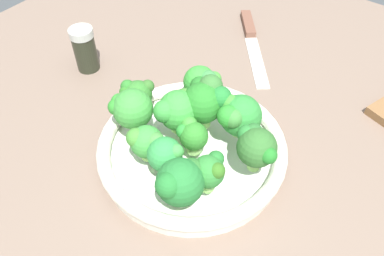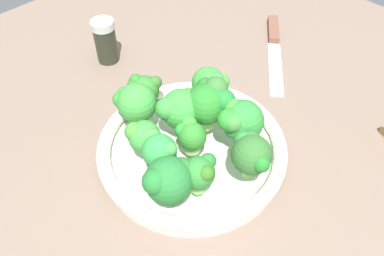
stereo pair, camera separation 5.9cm
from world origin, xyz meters
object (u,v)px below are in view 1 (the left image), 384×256
object	(u,v)px
broccoli_floret_1	(165,155)
broccoli_floret_9	(137,94)
broccoli_floret_10	(193,135)
bowl	(192,149)
broccoli_floret_11	(202,82)
pepper_shaker	(85,49)
broccoli_floret_5	(205,100)
broccoli_floret_8	(181,181)
broccoli_floret_3	(256,146)
broccoli_floret_2	(131,109)
broccoli_floret_0	(178,110)
broccoli_floret_4	(146,142)
broccoli_floret_7	(238,115)
knife	(251,36)
broccoli_floret_6	(209,171)

from	to	relation	value
broccoli_floret_1	broccoli_floret_9	xyz separation A→B (cm)	(7.06, 11.47, 0.15)
broccoli_floret_10	bowl	bearing A→B (deg)	39.32
broccoli_floret_11	bowl	bearing A→B (deg)	-153.46
broccoli_floret_10	pepper_shaker	world-z (taller)	broccoli_floret_10
broccoli_floret_5	broccoli_floret_8	xyz separation A→B (cm)	(-13.88, -5.89, -0.94)
broccoli_floret_3	broccoli_floret_11	distance (cm)	15.97
broccoli_floret_1	broccoli_floret_2	world-z (taller)	broccoli_floret_2
broccoli_floret_0	broccoli_floret_2	bearing A→B (deg)	128.31
broccoli_floret_2	broccoli_floret_5	world-z (taller)	broccoli_floret_5
broccoli_floret_2	broccoli_floret_11	world-z (taller)	broccoli_floret_2
broccoli_floret_8	broccoli_floret_11	size ratio (longest dim) A/B	1.13
broccoli_floret_2	broccoli_floret_11	distance (cm)	12.80
broccoli_floret_5	broccoli_floret_3	bearing A→B (deg)	-106.41
broccoli_floret_3	broccoli_floret_4	world-z (taller)	broccoli_floret_3
bowl	broccoli_floret_5	xyz separation A→B (cm)	(4.60, 0.87, 6.84)
broccoli_floret_7	broccoli_floret_9	world-z (taller)	broccoli_floret_7
broccoli_floret_9	broccoli_floret_0	bearing A→B (deg)	-84.49
broccoli_floret_10	broccoli_floret_11	size ratio (longest dim) A/B	0.78
broccoli_floret_9	knife	xyz separation A→B (cm)	(34.66, -1.56, -7.11)
broccoli_floret_6	broccoli_floret_9	xyz separation A→B (cm)	(5.83, 18.15, -0.02)
pepper_shaker	broccoli_floret_4	bearing A→B (deg)	-115.13
broccoli_floret_7	broccoli_floret_11	world-z (taller)	broccoli_floret_7
broccoli_floret_7	broccoli_floret_10	distance (cm)	7.62
knife	broccoli_floret_10	bearing A→B (deg)	-163.72
broccoli_floret_3	knife	distance (cm)	39.68
broccoli_floret_9	broccoli_floret_10	world-z (taller)	broccoli_floret_9
knife	broccoli_floret_0	bearing A→B (deg)	-169.76
broccoli_floret_0	pepper_shaker	world-z (taller)	broccoli_floret_0
broccoli_floret_2	broccoli_floret_11	xyz separation A→B (cm)	(11.86, -4.78, -0.46)
broccoli_floret_0	broccoli_floret_8	world-z (taller)	same
pepper_shaker	broccoli_floret_5	bearing A→B (deg)	-93.35
broccoli_floret_7	broccoli_floret_9	xyz separation A→B (cm)	(-5.13, 15.82, -0.39)
broccoli_floret_1	broccoli_floret_4	xyz separation A→B (cm)	(0.30, 3.71, -0.02)
bowl	broccoli_floret_11	distance (cm)	11.20
broccoli_floret_3	broccoli_floret_11	size ratio (longest dim) A/B	1.08
broccoli_floret_3	broccoli_floret_11	bearing A→B (deg)	63.54
broccoli_floret_2	broccoli_floret_9	size ratio (longest dim) A/B	1.27
broccoli_floret_0	broccoli_floret_4	xyz separation A→B (cm)	(-7.50, -0.08, -0.51)
broccoli_floret_8	broccoli_floret_9	world-z (taller)	broccoli_floret_8
bowl	broccoli_floret_10	world-z (taller)	broccoli_floret_10
broccoli_floret_7	broccoli_floret_2	bearing A→B (deg)	122.66
broccoli_floret_9	broccoli_floret_11	distance (cm)	10.74
broccoli_floret_3	broccoli_floret_9	distance (cm)	21.24
bowl	broccoli_floret_7	distance (cm)	9.36
broccoli_floret_0	knife	distance (cm)	35.27
broccoli_floret_1	broccoli_floret_3	world-z (taller)	broccoli_floret_3
bowl	broccoli_floret_4	bearing A→B (deg)	152.43
broccoli_floret_6	knife	xyz separation A→B (cm)	(40.49, 16.59, -7.13)
broccoli_floret_1	broccoli_floret_9	bearing A→B (deg)	58.40
broccoli_floret_2	broccoli_floret_9	distance (cm)	4.29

